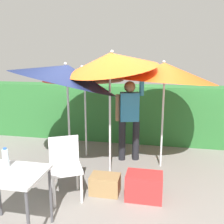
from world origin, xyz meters
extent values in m
plane|color=gray|center=(0.00, 0.00, 0.00)|extent=(24.00, 24.00, 0.00)
cube|color=#2D7033|center=(0.00, 2.09, 0.69)|extent=(8.00, 0.70, 1.38)
cylinder|color=silver|center=(-0.75, 0.15, 0.80)|extent=(0.04, 0.04, 1.60)
cone|color=#19234C|center=(-0.78, 0.18, 1.76)|extent=(1.96, 1.90, 1.00)
sphere|color=silver|center=(-0.80, 0.22, 1.93)|extent=(0.05, 0.05, 0.05)
cylinder|color=silver|center=(0.88, 0.64, 0.81)|extent=(0.04, 0.04, 1.63)
cone|color=#EA5919|center=(0.87, 0.65, 1.79)|extent=(1.87, 1.87, 0.54)
sphere|color=silver|center=(0.86, 0.66, 1.97)|extent=(0.05, 0.05, 0.05)
cylinder|color=silver|center=(-0.67, 0.87, 0.79)|extent=(0.04, 0.04, 1.57)
cone|color=red|center=(-0.69, 0.86, 1.71)|extent=(1.63, 1.62, 0.64)
sphere|color=silver|center=(-0.72, 0.85, 1.87)|extent=(0.05, 0.05, 0.05)
cylinder|color=silver|center=(0.00, 0.12, 0.93)|extent=(0.04, 0.04, 1.85)
cone|color=#EA5919|center=(0.02, 0.11, 1.98)|extent=(1.55, 1.53, 0.63)
sphere|color=silver|center=(0.04, 0.09, 2.13)|extent=(0.05, 0.05, 0.05)
cylinder|color=black|center=(0.38, 0.87, 0.41)|extent=(0.14, 0.14, 0.82)
cylinder|color=black|center=(0.11, 0.80, 0.41)|extent=(0.14, 0.14, 0.82)
cube|color=#338EC6|center=(0.24, 0.84, 1.10)|extent=(0.40, 0.30, 0.56)
sphere|color=#8C6647|center=(0.24, 0.84, 1.49)|extent=(0.22, 0.22, 0.22)
cylinder|color=#338EC6|center=(0.47, 0.89, 1.60)|extent=(0.11, 0.11, 0.56)
cylinder|color=#8C6647|center=(0.02, 0.78, 1.08)|extent=(0.11, 0.11, 0.52)
cylinder|color=silver|center=(-0.55, -0.99, 0.22)|extent=(0.04, 0.04, 0.44)
cylinder|color=silver|center=(-0.22, -0.82, 0.22)|extent=(0.04, 0.04, 0.44)
cylinder|color=silver|center=(-0.73, -0.66, 0.22)|extent=(0.04, 0.04, 0.44)
cylinder|color=silver|center=(-0.40, -0.48, 0.22)|extent=(0.04, 0.04, 0.44)
cube|color=silver|center=(-0.48, -0.74, 0.47)|extent=(0.59, 0.59, 0.05)
cube|color=silver|center=(-0.57, -0.56, 0.69)|extent=(0.41, 0.24, 0.40)
cube|color=red|center=(0.65, -0.53, 0.19)|extent=(0.53, 0.35, 0.38)
cube|color=#9E7A4C|center=(0.05, -0.50, 0.14)|extent=(0.45, 0.30, 0.29)
cylinder|color=#4C4C51|center=(-0.45, -1.30, 0.37)|extent=(0.04, 0.04, 0.75)
cylinder|color=#4C4C51|center=(-0.45, -1.82, 0.37)|extent=(0.04, 0.04, 0.75)
cube|color=silver|center=(-0.81, -1.56, 0.76)|extent=(0.80, 0.60, 0.03)
cylinder|color=silver|center=(-0.92, -1.44, 0.89)|extent=(0.07, 0.07, 0.22)
cylinder|color=#2D60B7|center=(-0.92, -1.44, 1.01)|extent=(0.04, 0.04, 0.02)
camera|label=1|loc=(0.82, -3.79, 2.02)|focal=38.89mm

